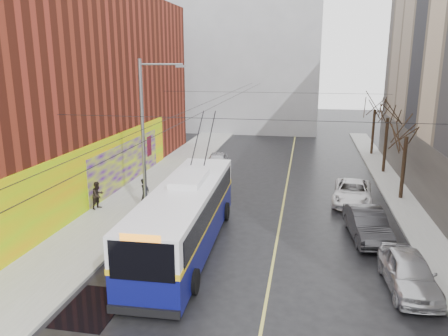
{
  "coord_description": "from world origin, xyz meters",
  "views": [
    {
      "loc": [
        2.68,
        -12.96,
        8.96
      ],
      "look_at": [
        -1.76,
        10.55,
        2.99
      ],
      "focal_mm": 35.0,
      "sensor_mm": 36.0,
      "label": 1
    }
  ],
  "objects_px": {
    "tree_near": "(408,124)",
    "parked_car_c": "(352,192)",
    "streetlight_pole": "(146,135)",
    "parked_car_a": "(409,272)",
    "tree_mid": "(389,108)",
    "pedestrian_a": "(145,194)",
    "parked_car_b": "(367,224)",
    "following_car": "(217,161)",
    "tree_far": "(376,101)",
    "trolleybus": "(185,216)",
    "pedestrian_b": "(98,195)"
  },
  "relations": [
    {
      "from": "tree_mid",
      "to": "parked_car_c",
      "type": "height_order",
      "value": "tree_mid"
    },
    {
      "from": "tree_near",
      "to": "parked_car_b",
      "type": "distance_m",
      "value": 8.72
    },
    {
      "from": "parked_car_a",
      "to": "pedestrian_a",
      "type": "distance_m",
      "value": 15.29
    },
    {
      "from": "streetlight_pole",
      "to": "pedestrian_b",
      "type": "distance_m",
      "value": 5.1
    },
    {
      "from": "trolleybus",
      "to": "pedestrian_b",
      "type": "relative_size",
      "value": 7.54
    },
    {
      "from": "tree_mid",
      "to": "tree_far",
      "type": "relative_size",
      "value": 1.02
    },
    {
      "from": "parked_car_b",
      "to": "parked_car_c",
      "type": "xyz_separation_m",
      "value": [
        -0.2,
        5.77,
        -0.07
      ]
    },
    {
      "from": "tree_far",
      "to": "parked_car_c",
      "type": "distance_m",
      "value": 16.21
    },
    {
      "from": "tree_mid",
      "to": "pedestrian_a",
      "type": "xyz_separation_m",
      "value": [
        -15.67,
        -12.15,
        -4.17
      ]
    },
    {
      "from": "parked_car_c",
      "to": "following_car",
      "type": "relative_size",
      "value": 1.2
    },
    {
      "from": "trolleybus",
      "to": "pedestrian_b",
      "type": "bearing_deg",
      "value": 145.89
    },
    {
      "from": "streetlight_pole",
      "to": "parked_car_b",
      "type": "relative_size",
      "value": 1.93
    },
    {
      "from": "parked_car_c",
      "to": "following_car",
      "type": "distance_m",
      "value": 12.28
    },
    {
      "from": "streetlight_pole",
      "to": "tree_far",
      "type": "xyz_separation_m",
      "value": [
        15.14,
        20.0,
        0.3
      ]
    },
    {
      "from": "tree_far",
      "to": "pedestrian_b",
      "type": "xyz_separation_m",
      "value": [
        -18.47,
        -19.68,
        -4.15
      ]
    },
    {
      "from": "following_car",
      "to": "pedestrian_b",
      "type": "distance_m",
      "value": 12.32
    },
    {
      "from": "streetlight_pole",
      "to": "parked_car_b",
      "type": "height_order",
      "value": "streetlight_pole"
    },
    {
      "from": "parked_car_a",
      "to": "parked_car_c",
      "type": "height_order",
      "value": "parked_car_a"
    },
    {
      "from": "parked_car_b",
      "to": "pedestrian_a",
      "type": "xyz_separation_m",
      "value": [
        -12.66,
        1.88,
        0.32
      ]
    },
    {
      "from": "tree_mid",
      "to": "following_car",
      "type": "distance_m",
      "value": 14.24
    },
    {
      "from": "streetlight_pole",
      "to": "following_car",
      "type": "distance_m",
      "value": 12.39
    },
    {
      "from": "pedestrian_b",
      "to": "tree_near",
      "type": "bearing_deg",
      "value": -52.77
    },
    {
      "from": "tree_far",
      "to": "parked_car_a",
      "type": "relative_size",
      "value": 1.49
    },
    {
      "from": "streetlight_pole",
      "to": "pedestrian_a",
      "type": "distance_m",
      "value": 3.89
    },
    {
      "from": "trolleybus",
      "to": "parked_car_a",
      "type": "xyz_separation_m",
      "value": [
        9.78,
        -2.16,
        -0.91
      ]
    },
    {
      "from": "trolleybus",
      "to": "tree_mid",
      "type": "bearing_deg",
      "value": 53.34
    },
    {
      "from": "streetlight_pole",
      "to": "parked_car_b",
      "type": "xyz_separation_m",
      "value": [
        12.14,
        -1.03,
        -4.08
      ]
    },
    {
      "from": "parked_car_b",
      "to": "pedestrian_b",
      "type": "relative_size",
      "value": 2.76
    },
    {
      "from": "tree_near",
      "to": "pedestrian_b",
      "type": "bearing_deg",
      "value": -162.9
    },
    {
      "from": "tree_near",
      "to": "parked_car_c",
      "type": "height_order",
      "value": "tree_near"
    },
    {
      "from": "tree_far",
      "to": "tree_near",
      "type": "bearing_deg",
      "value": -90.0
    },
    {
      "from": "tree_near",
      "to": "parked_car_a",
      "type": "distance_m",
      "value": 12.94
    },
    {
      "from": "tree_mid",
      "to": "parked_car_b",
      "type": "distance_m",
      "value": 15.03
    },
    {
      "from": "tree_near",
      "to": "pedestrian_b",
      "type": "xyz_separation_m",
      "value": [
        -18.47,
        -5.68,
        -3.98
      ]
    },
    {
      "from": "streetlight_pole",
      "to": "parked_car_a",
      "type": "relative_size",
      "value": 2.04
    },
    {
      "from": "trolleybus",
      "to": "following_car",
      "type": "bearing_deg",
      "value": 94.22
    },
    {
      "from": "following_car",
      "to": "pedestrian_a",
      "type": "distance_m",
      "value": 10.94
    },
    {
      "from": "streetlight_pole",
      "to": "following_car",
      "type": "height_order",
      "value": "streetlight_pole"
    },
    {
      "from": "parked_car_a",
      "to": "parked_car_b",
      "type": "relative_size",
      "value": 0.94
    },
    {
      "from": "trolleybus",
      "to": "pedestrian_a",
      "type": "height_order",
      "value": "trolleybus"
    },
    {
      "from": "tree_mid",
      "to": "streetlight_pole",
      "type": "bearing_deg",
      "value": -139.35
    },
    {
      "from": "streetlight_pole",
      "to": "tree_far",
      "type": "bearing_deg",
      "value": 52.88
    },
    {
      "from": "tree_near",
      "to": "parked_car_c",
      "type": "distance_m",
      "value": 5.48
    },
    {
      "from": "tree_far",
      "to": "trolleybus",
      "type": "distance_m",
      "value": 26.89
    },
    {
      "from": "parked_car_b",
      "to": "pedestrian_b",
      "type": "distance_m",
      "value": 15.53
    },
    {
      "from": "tree_far",
      "to": "parked_car_c",
      "type": "relative_size",
      "value": 1.3
    },
    {
      "from": "streetlight_pole",
      "to": "parked_car_b",
      "type": "distance_m",
      "value": 12.84
    },
    {
      "from": "parked_car_b",
      "to": "following_car",
      "type": "relative_size",
      "value": 1.1
    },
    {
      "from": "tree_far",
      "to": "parked_car_b",
      "type": "height_order",
      "value": "tree_far"
    },
    {
      "from": "parked_car_b",
      "to": "parked_car_c",
      "type": "relative_size",
      "value": 0.92
    }
  ]
}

